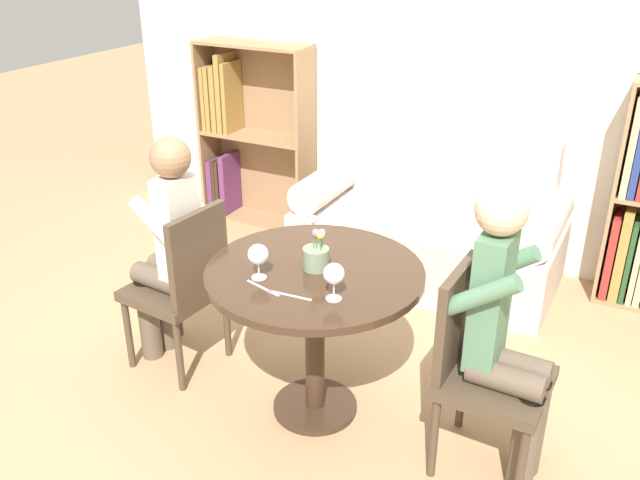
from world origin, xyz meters
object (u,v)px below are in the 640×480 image
object	(u,v)px
chair_left	(184,282)
wine_glass_right	(334,275)
chair_right	(479,363)
flower_vase	(316,255)
couch	(429,230)
bookshelf_left	(245,134)
person_right	(506,332)
person_left	(168,249)
wine_glass_left	(258,255)

from	to	relation	value
chair_left	wine_glass_right	size ratio (longest dim) A/B	5.71
chair_right	flower_vase	world-z (taller)	flower_vase
couch	bookshelf_left	distance (m)	1.64
chair_left	person_right	world-z (taller)	person_right
person_left	person_right	size ratio (longest dim) A/B	0.97
couch	person_right	xyz separation A→B (m)	(0.83, -1.54, 0.36)
chair_right	wine_glass_right	size ratio (longest dim) A/B	5.71
chair_left	chair_right	bearing A→B (deg)	96.03
person_right	flower_vase	xyz separation A→B (m)	(-0.84, -0.01, 0.15)
couch	chair_right	bearing A→B (deg)	-64.16
person_left	bookshelf_left	bearing A→B (deg)	-152.33
wine_glass_left	chair_right	bearing A→B (deg)	12.42
person_left	wine_glass_right	distance (m)	1.07
person_left	person_right	distance (m)	1.67
couch	person_right	world-z (taller)	person_right
chair_right	person_left	bearing A→B (deg)	91.89
bookshelf_left	flower_vase	size ratio (longest dim) A/B	5.48
chair_left	person_right	distance (m)	1.59
bookshelf_left	wine_glass_right	world-z (taller)	bookshelf_left
chair_left	chair_right	distance (m)	1.49
bookshelf_left	person_right	world-z (taller)	bookshelf_left
couch	flower_vase	distance (m)	1.63
couch	person_left	world-z (taller)	person_left
person_right	wine_glass_left	distance (m)	1.04
chair_left	wine_glass_left	bearing A→B (deg)	77.36
person_left	wine_glass_left	size ratio (longest dim) A/B	7.98
chair_right	person_right	xyz separation A→B (m)	(0.09, -0.00, 0.18)
wine_glass_left	bookshelf_left	bearing A→B (deg)	124.87
couch	chair_right	world-z (taller)	couch
wine_glass_right	flower_vase	bearing A→B (deg)	133.10
flower_vase	person_right	bearing A→B (deg)	0.52
flower_vase	wine_glass_right	bearing A→B (deg)	-46.90
couch	flower_vase	bearing A→B (deg)	-90.06
wine_glass_right	flower_vase	world-z (taller)	flower_vase
couch	chair_right	xyz separation A→B (m)	(0.75, -1.54, 0.18)
person_right	wine_glass_right	world-z (taller)	person_right
flower_vase	person_left	bearing A→B (deg)	179.20
person_right	wine_glass_left	xyz separation A→B (m)	(-1.01, -0.20, 0.19)
wine_glass_left	chair_left	bearing A→B (deg)	161.91
person_right	wine_glass_right	xyz separation A→B (m)	(-0.65, -0.21, 0.19)
flower_vase	wine_glass_left	bearing A→B (deg)	-132.01
chair_right	wine_glass_right	bearing A→B (deg)	112.81
bookshelf_left	wine_glass_right	distance (m)	2.69
chair_left	wine_glass_right	distance (m)	1.02
bookshelf_left	chair_left	bearing A→B (deg)	-65.55
chair_right	person_left	world-z (taller)	person_left
chair_left	wine_glass_right	bearing A→B (deg)	83.42
couch	chair_left	bearing A→B (deg)	-115.63
bookshelf_left	flower_vase	bearing A→B (deg)	-49.21
bookshelf_left	chair_right	xyz separation A→B (m)	(2.32, -1.81, -0.17)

